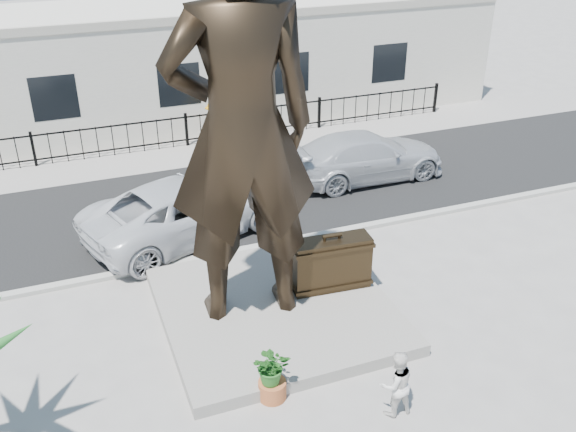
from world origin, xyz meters
name	(u,v)px	position (x,y,z in m)	size (l,w,h in m)	color
ground	(320,348)	(0.00, 0.00, 0.00)	(100.00, 100.00, 0.00)	#9E9991
street	(222,197)	(0.00, 8.00, 0.01)	(40.00, 7.00, 0.01)	black
curb	(256,248)	(0.00, 4.50, 0.06)	(40.00, 0.25, 0.12)	#A5A399
far_sidewalk	(193,153)	(0.00, 12.00, 0.01)	(40.00, 2.50, 0.02)	#9E9991
plinth	(276,309)	(-0.50, 1.50, 0.15)	(5.20, 5.20, 0.30)	gray
fence	(187,131)	(0.00, 12.80, 0.60)	(22.00, 0.10, 1.20)	black
building	(161,63)	(0.00, 17.00, 2.20)	(28.00, 7.00, 4.40)	silver
statue	(241,130)	(-1.14, 1.66, 4.65)	(3.17, 2.08, 8.69)	black
suitcase	(331,263)	(1.00, 1.71, 0.96)	(1.88, 0.60, 1.33)	black
tourist	(396,384)	(0.56, -2.25, 0.71)	(0.69, 0.54, 1.43)	white
car_white	(187,208)	(-1.53, 6.04, 0.84)	(2.76, 5.99, 1.66)	silver
car_silver	(366,156)	(5.01, 7.71, 0.81)	(2.23, 5.49, 1.59)	#BABCC0
worker	(215,125)	(0.95, 12.09, 0.95)	(1.20, 0.69, 1.85)	orange
planter	(272,389)	(-1.50, -1.04, 0.20)	(0.56, 0.56, 0.40)	#AE582E
shrub	(272,366)	(-1.50, -1.04, 0.81)	(0.73, 0.64, 0.82)	#266520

